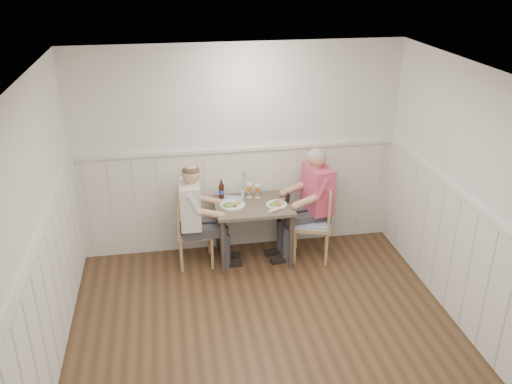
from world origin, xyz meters
TOP-DOWN VIEW (x-y plane):
  - ground_plane at (0.00, 0.00)m, footprint 4.50×4.50m
  - room_shell at (0.00, 0.00)m, footprint 4.04×4.54m
  - wainscot at (0.00, 0.69)m, footprint 4.00×4.49m
  - dining_table at (0.11, 1.84)m, footprint 0.92×0.70m
  - chair_right at (0.88, 1.75)m, footprint 0.56×0.56m
  - chair_left at (-0.66, 1.86)m, footprint 0.43×0.43m
  - man_in_pink at (0.87, 1.87)m, footprint 0.71×0.50m
  - diner_cream at (-0.60, 1.81)m, footprint 0.62×0.43m
  - plate_man at (0.37, 1.76)m, footprint 0.25×0.25m
  - plate_diner at (-0.16, 1.83)m, footprint 0.30×0.30m
  - beer_glass_a at (0.19, 2.01)m, footprint 0.07×0.07m
  - beer_glass_b at (0.10, 2.04)m, footprint 0.08×0.08m
  - beer_bottle at (-0.24, 2.07)m, footprint 0.07×0.07m
  - rolled_napkin at (0.32, 1.61)m, footprint 0.17×0.12m
  - grass_vase at (0.02, 2.07)m, footprint 0.04×0.04m
  - gingham_mat at (-0.13, 2.02)m, footprint 0.33×0.29m

SIDE VIEW (x-z plane):
  - ground_plane at x=0.00m, z-range 0.00..0.00m
  - chair_left at x=-0.66m, z-range 0.04..0.95m
  - chair_right at x=0.88m, z-range 0.04..0.99m
  - diner_cream at x=-0.60m, z-range -0.11..1.23m
  - man_in_pink at x=0.87m, z-range -0.12..1.32m
  - dining_table at x=0.11m, z-range 0.27..1.02m
  - wainscot at x=0.00m, z-range 0.02..1.36m
  - gingham_mat at x=-0.13m, z-range 0.75..0.76m
  - rolled_napkin at x=0.32m, z-range 0.75..0.79m
  - plate_man at x=0.37m, z-range 0.74..0.80m
  - plate_diner at x=-0.16m, z-range 0.74..0.81m
  - beer_bottle at x=-0.24m, z-range 0.74..0.98m
  - beer_glass_a at x=0.19m, z-range 0.78..0.96m
  - beer_glass_b at x=0.10m, z-range 0.78..0.97m
  - grass_vase at x=0.02m, z-range 0.73..1.11m
  - room_shell at x=0.00m, z-range 0.22..2.82m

